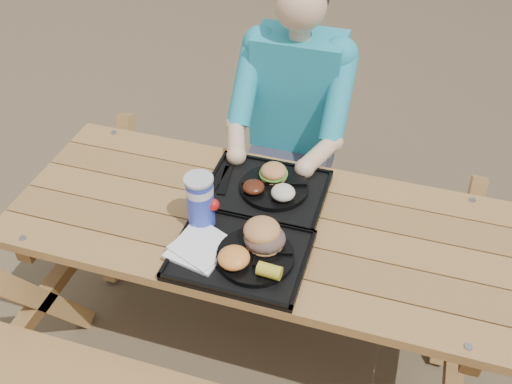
# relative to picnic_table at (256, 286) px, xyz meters

# --- Properties ---
(ground) EXTENTS (60.00, 60.00, 0.00)m
(ground) POSITION_rel_picnic_table_xyz_m (0.00, 0.00, -0.38)
(ground) COLOR #999999
(ground) RESTS_ON ground
(picnic_table) EXTENTS (1.80, 1.49, 0.75)m
(picnic_table) POSITION_rel_picnic_table_xyz_m (0.00, 0.00, 0.00)
(picnic_table) COLOR #999999
(picnic_table) RESTS_ON ground
(tray_near) EXTENTS (0.45, 0.35, 0.02)m
(tray_near) POSITION_rel_picnic_table_xyz_m (0.00, -0.20, 0.39)
(tray_near) COLOR black
(tray_near) RESTS_ON picnic_table
(tray_far) EXTENTS (0.45, 0.35, 0.02)m
(tray_far) POSITION_rel_picnic_table_xyz_m (-0.01, 0.15, 0.39)
(tray_far) COLOR black
(tray_far) RESTS_ON picnic_table
(plate_near) EXTENTS (0.26, 0.26, 0.02)m
(plate_near) POSITION_rel_picnic_table_xyz_m (0.06, -0.20, 0.41)
(plate_near) COLOR black
(plate_near) RESTS_ON tray_near
(plate_far) EXTENTS (0.26, 0.26, 0.02)m
(plate_far) POSITION_rel_picnic_table_xyz_m (0.02, 0.16, 0.41)
(plate_far) COLOR black
(plate_far) RESTS_ON tray_far
(napkin_stack) EXTENTS (0.21, 0.21, 0.02)m
(napkin_stack) POSITION_rel_picnic_table_xyz_m (-0.13, -0.22, 0.41)
(napkin_stack) COLOR white
(napkin_stack) RESTS_ON tray_near
(soda_cup) EXTENTS (0.10, 0.10, 0.19)m
(soda_cup) POSITION_rel_picnic_table_xyz_m (-0.17, -0.09, 0.49)
(soda_cup) COLOR #192EBD
(soda_cup) RESTS_ON tray_near
(condiment_bbq) EXTENTS (0.05, 0.05, 0.03)m
(condiment_bbq) POSITION_rel_picnic_table_xyz_m (0.01, -0.08, 0.41)
(condiment_bbq) COLOR black
(condiment_bbq) RESTS_ON tray_near
(condiment_mustard) EXTENTS (0.05, 0.05, 0.03)m
(condiment_mustard) POSITION_rel_picnic_table_xyz_m (0.06, -0.06, 0.41)
(condiment_mustard) COLOR gold
(condiment_mustard) RESTS_ON tray_near
(sandwich) EXTENTS (0.13, 0.13, 0.14)m
(sandwich) POSITION_rel_picnic_table_xyz_m (0.08, -0.15, 0.48)
(sandwich) COLOR #D3884A
(sandwich) RESTS_ON plate_near
(mac_cheese) EXTENTS (0.11, 0.11, 0.05)m
(mac_cheese) POSITION_rel_picnic_table_xyz_m (0.01, -0.26, 0.44)
(mac_cheese) COLOR #FF9C43
(mac_cheese) RESTS_ON plate_near
(corn_cob) EXTENTS (0.08, 0.08, 0.05)m
(corn_cob) POSITION_rel_picnic_table_xyz_m (0.13, -0.28, 0.44)
(corn_cob) COLOR yellow
(corn_cob) RESTS_ON plate_near
(cutlery_far) EXTENTS (0.06, 0.18, 0.01)m
(cutlery_far) POSITION_rel_picnic_table_xyz_m (-0.17, 0.15, 0.40)
(cutlery_far) COLOR black
(cutlery_far) RESTS_ON tray_far
(burger) EXTENTS (0.10, 0.10, 0.09)m
(burger) POSITION_rel_picnic_table_xyz_m (0.01, 0.20, 0.46)
(burger) COLOR #D08549
(burger) RESTS_ON plate_far
(baked_beans) EXTENTS (0.08, 0.08, 0.04)m
(baked_beans) POSITION_rel_picnic_table_xyz_m (-0.04, 0.10, 0.43)
(baked_beans) COLOR #511E10
(baked_beans) RESTS_ON plate_far
(potato_salad) EXTENTS (0.09, 0.09, 0.05)m
(potato_salad) POSITION_rel_picnic_table_xyz_m (0.07, 0.10, 0.44)
(potato_salad) COLOR beige
(potato_salad) RESTS_ON plate_far
(diner) EXTENTS (0.48, 0.84, 1.28)m
(diner) POSITION_rel_picnic_table_xyz_m (-0.03, 0.70, 0.27)
(diner) COLOR teal
(diner) RESTS_ON ground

